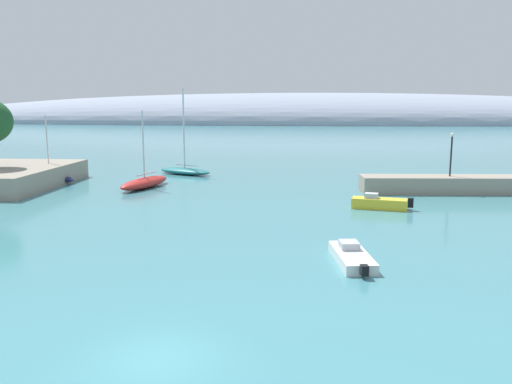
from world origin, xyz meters
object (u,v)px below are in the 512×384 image
(sailboat_teal_outer_mooring, at_px, (185,170))
(harbor_lamp_post, at_px, (451,149))
(sailboat_navy_mid_mooring, at_px, (49,177))
(motorboat_white_foreground, at_px, (352,256))
(sailboat_red_near_shore, at_px, (145,182))
(motorboat_yellow_alongside_breakwater, at_px, (379,203))

(sailboat_teal_outer_mooring, distance_m, harbor_lamp_post, 30.39)
(sailboat_navy_mid_mooring, xyz_separation_m, motorboat_white_foreground, (29.96, -26.94, -0.17))
(sailboat_teal_outer_mooring, bearing_deg, sailboat_red_near_shore, 106.42)
(motorboat_white_foreground, xyz_separation_m, harbor_lamp_post, (11.65, 22.88, 3.84))
(sailboat_teal_outer_mooring, bearing_deg, harbor_lamp_post, -174.79)
(motorboat_yellow_alongside_breakwater, relative_size, harbor_lamp_post, 1.19)
(motorboat_yellow_alongside_breakwater, bearing_deg, sailboat_navy_mid_mooring, -7.11)
(sailboat_teal_outer_mooring, xyz_separation_m, harbor_lamp_post, (28.07, -11.06, 3.65))
(motorboat_white_foreground, bearing_deg, sailboat_teal_outer_mooring, 18.78)
(sailboat_navy_mid_mooring, distance_m, harbor_lamp_post, 41.97)
(sailboat_red_near_shore, xyz_separation_m, sailboat_teal_outer_mooring, (1.89, 10.39, -0.06))
(motorboat_yellow_alongside_breakwater, bearing_deg, sailboat_teal_outer_mooring, -30.77)
(sailboat_red_near_shore, xyz_separation_m, sailboat_navy_mid_mooring, (-11.65, 3.40, -0.07))
(motorboat_white_foreground, relative_size, motorboat_yellow_alongside_breakwater, 1.08)
(sailboat_red_near_shore, distance_m, motorboat_white_foreground, 29.82)
(sailboat_teal_outer_mooring, bearing_deg, motorboat_yellow_alongside_breakwater, 162.98)
(sailboat_navy_mid_mooring, bearing_deg, sailboat_teal_outer_mooring, 55.76)
(harbor_lamp_post, bearing_deg, sailboat_red_near_shore, 178.73)
(motorboat_white_foreground, height_order, harbor_lamp_post, harbor_lamp_post)
(sailboat_teal_outer_mooring, xyz_separation_m, motorboat_white_foreground, (16.42, -33.94, -0.19))
(motorboat_white_foreground, bearing_deg, sailboat_red_near_shore, 30.82)
(motorboat_yellow_alongside_breakwater, xyz_separation_m, harbor_lamp_post, (7.87, 8.26, 3.69))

